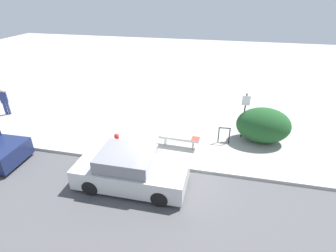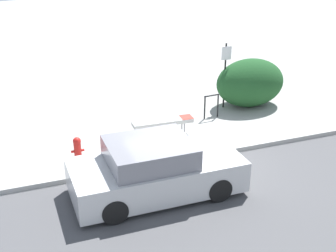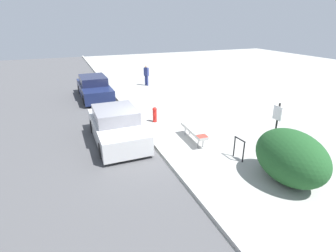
% 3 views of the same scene
% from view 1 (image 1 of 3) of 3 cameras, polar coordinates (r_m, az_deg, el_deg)
% --- Properties ---
extents(ground_plane, '(60.00, 60.00, 0.00)m').
position_cam_1_polar(ground_plane, '(11.00, 0.03, -8.91)').
color(ground_plane, '#9E9E99').
extents(curb, '(60.00, 0.20, 0.13)m').
position_cam_1_polar(curb, '(10.96, 0.03, -8.64)').
color(curb, '#A8A8A3').
rests_on(curb, ground_plane).
extents(bench, '(1.89, 0.48, 0.55)m').
position_cam_1_polar(bench, '(12.06, 2.49, -2.57)').
color(bench, gray).
rests_on(bench, ground_plane).
extents(bike_rack, '(0.55, 0.09, 0.83)m').
position_cam_1_polar(bike_rack, '(12.61, 12.12, -1.63)').
color(bike_rack, black).
rests_on(bike_rack, ground_plane).
extents(sign_post, '(0.36, 0.08, 2.30)m').
position_cam_1_polar(sign_post, '(12.92, 16.29, 2.97)').
color(sign_post, black).
rests_on(sign_post, ground_plane).
extents(fire_hydrant, '(0.36, 0.22, 0.77)m').
position_cam_1_polar(fire_hydrant, '(12.19, -11.04, -3.16)').
color(fire_hydrant, red).
rests_on(fire_hydrant, ground_plane).
extents(shrub_hedge, '(2.49, 1.70, 1.70)m').
position_cam_1_polar(shrub_hedge, '(13.11, 20.02, 0.13)').
color(shrub_hedge, '#1E4C23').
rests_on(shrub_hedge, ground_plane).
extents(pedestrian, '(0.41, 0.36, 1.58)m').
position_cam_1_polar(pedestrian, '(17.73, -32.04, 4.67)').
color(pedestrian, navy).
rests_on(pedestrian, ground_plane).
extents(parked_car_near, '(4.10, 1.88, 1.39)m').
position_cam_1_polar(parked_car_near, '(9.88, -8.14, -9.48)').
color(parked_car_near, black).
rests_on(parked_car_near, ground_plane).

